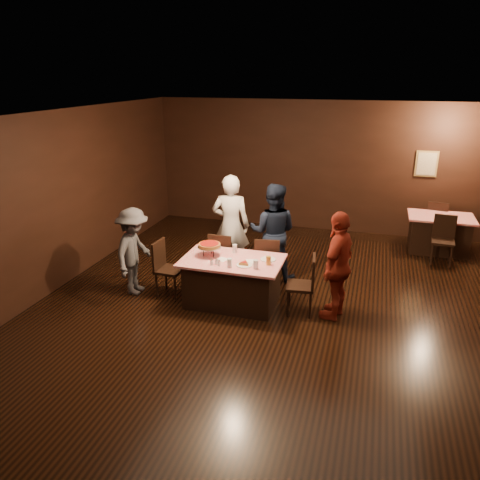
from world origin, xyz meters
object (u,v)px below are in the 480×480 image
at_px(main_table, 232,282).
at_px(chair_back_near, 443,241).
at_px(plate_empty, 268,259).
at_px(diner_white_jacket, 231,226).
at_px(chair_end_left, 170,269).
at_px(glass_front_left, 230,263).
at_px(diner_red_shirt, 338,266).
at_px(glass_back, 235,249).
at_px(back_table, 439,234).
at_px(glass_amber, 268,261).
at_px(chair_end_right, 300,285).
at_px(diner_grey_knit, 134,251).
at_px(glass_front_right, 256,264).
at_px(chair_far_right, 267,262).
at_px(chair_back_far, 437,221).
at_px(chair_far_left, 223,257).
at_px(diner_navy_hoodie, 273,232).
at_px(pizza_stand, 209,245).

bearing_deg(main_table, chair_back_near, 38.93).
bearing_deg(plate_empty, diner_white_jacket, 133.02).
relative_size(chair_end_left, glass_front_left, 6.79).
bearing_deg(diner_red_shirt, glass_back, -84.04).
bearing_deg(back_table, glass_amber, -128.86).
bearing_deg(diner_red_shirt, chair_end_right, -71.06).
distance_m(diner_grey_knit, glass_front_right, 2.16).
bearing_deg(chair_end_left, chair_far_right, -60.98).
height_order(diner_grey_knit, glass_front_right, diner_grey_knit).
xyz_separation_m(diner_grey_knit, glass_amber, (2.31, 0.02, 0.09)).
xyz_separation_m(chair_back_far, glass_front_right, (-3.00, -4.34, 0.37)).
distance_m(chair_end_left, diner_grey_knit, 0.67).
relative_size(chair_end_left, chair_back_near, 1.00).
height_order(chair_far_left, diner_grey_knit, diner_grey_knit).
distance_m(diner_navy_hoodie, diner_red_shirt, 1.69).
xyz_separation_m(diner_white_jacket, glass_front_right, (0.83, -1.40, -0.10)).
distance_m(back_table, chair_far_right, 4.10).
xyz_separation_m(chair_far_right, glass_front_right, (0.05, -1.00, 0.37)).
distance_m(chair_far_left, diner_navy_hoodie, 0.99).
relative_size(chair_end_left, diner_white_jacket, 0.50).
xyz_separation_m(diner_grey_knit, glass_front_left, (1.76, -0.23, 0.09)).
distance_m(glass_front_left, glass_front_right, 0.40).
xyz_separation_m(main_table, chair_far_left, (-0.40, 0.75, 0.09)).
xyz_separation_m(chair_far_right, glass_back, (-0.45, -0.45, 0.37)).
height_order(back_table, diner_navy_hoodie, diner_navy_hoodie).
xyz_separation_m(diner_navy_hoodie, glass_front_right, (0.06, -1.43, -0.04)).
bearing_deg(chair_end_right, diner_red_shirt, 87.33).
bearing_deg(chair_far_left, back_table, -142.91).
height_order(chair_end_left, glass_front_right, chair_end_left).
distance_m(glass_front_right, glass_back, 0.74).
bearing_deg(chair_back_near, diner_white_jacket, -152.59).
relative_size(chair_end_left, diner_grey_knit, 0.64).
xyz_separation_m(plate_empty, glass_back, (-0.60, 0.15, 0.06)).
bearing_deg(diner_white_jacket, diner_navy_hoodie, 174.76).
height_order(chair_back_near, diner_white_jacket, diner_white_jacket).
height_order(chair_end_right, diner_red_shirt, diner_red_shirt).
relative_size(diner_navy_hoodie, glass_front_right, 12.62).
distance_m(diner_white_jacket, pizza_stand, 1.10).
relative_size(diner_grey_knit, diner_red_shirt, 0.88).
xyz_separation_m(chair_end_right, chair_back_far, (2.35, 4.09, 0.00)).
xyz_separation_m(main_table, glass_front_right, (0.45, -0.25, 0.46)).
distance_m(main_table, back_table, 4.90).
xyz_separation_m(chair_back_near, diner_grey_knit, (-5.15, -2.85, 0.27)).
bearing_deg(pizza_stand, chair_far_right, 41.19).
xyz_separation_m(chair_back_far, diner_white_jacket, (-3.83, -2.93, 0.47)).
xyz_separation_m(chair_far_left, glass_amber, (1.00, -0.80, 0.37)).
distance_m(pizza_stand, plate_empty, 0.97).
bearing_deg(glass_back, back_table, 42.32).
bearing_deg(diner_grey_knit, pizza_stand, -86.77).
height_order(main_table, back_table, same).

